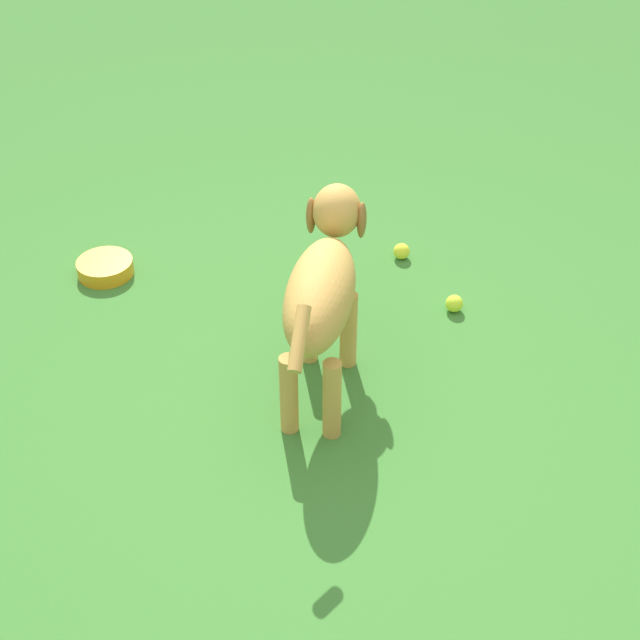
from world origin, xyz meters
The scene contains 5 objects.
ground centered at (0.00, 0.00, 0.00)m, with size 14.00×14.00×0.00m, color #38722D.
dog centered at (0.16, -0.14, 0.40)m, with size 0.78×0.55×0.61m.
tennis_ball_0 centered at (0.73, -0.75, 0.03)m, with size 0.07×0.07×0.07m, color yellow.
tennis_ball_1 centered at (0.34, -0.76, 0.03)m, with size 0.07×0.07×0.07m, color #C3E131.
water_bowl centered at (1.11, 0.38, 0.03)m, with size 0.22×0.22×0.06m, color orange.
Camera 1 is at (-2.00, 0.82, 2.09)m, focal length 52.06 mm.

